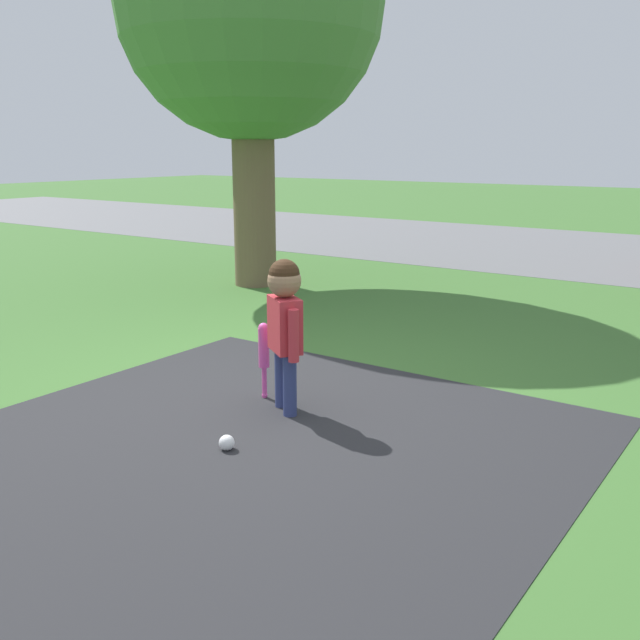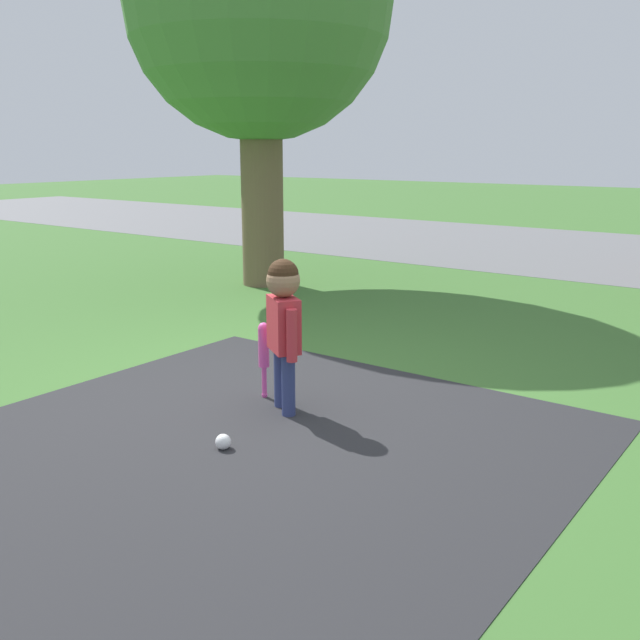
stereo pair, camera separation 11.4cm
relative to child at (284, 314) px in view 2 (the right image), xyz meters
The scene contains 6 objects.
ground_plane 0.75m from the child, 140.38° to the left, with size 60.00×60.00×0.00m, color #3D6B2D.
street_strip 8.98m from the child, 91.70° to the left, with size 40.00×6.00×0.01m.
child is the anchor object (origin of this frame).
baseball_bat 0.44m from the child, 157.02° to the left, with size 0.08×0.08×0.55m.
sports_ball 0.94m from the child, 81.40° to the right, with size 0.09×0.09×0.09m.
tree_near_driveway 5.33m from the child, 132.52° to the left, with size 3.20×3.20×4.98m.
Camera 2 is at (3.14, -3.71, 1.72)m, focal length 40.00 mm.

